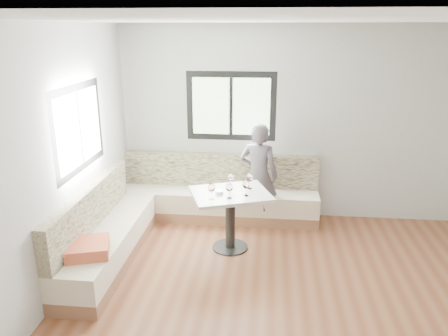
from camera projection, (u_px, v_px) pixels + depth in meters
The scene contains 10 objects.
room at pixel (296, 180), 4.00m from camera, with size 5.01×5.01×2.81m.
banquette at pixel (174, 213), 5.94m from camera, with size 2.90×2.80×0.95m.
table at pixel (230, 207), 5.51m from camera, with size 1.14×1.01×0.77m.
person at pixel (259, 175), 6.16m from camera, with size 0.55×0.36×1.50m, color #4D454C.
olive_ramekin at pixel (219, 192), 5.41m from camera, with size 0.10×0.10×0.04m.
wine_glass_a at pixel (212, 188), 5.20m from camera, with size 0.09×0.09×0.20m.
wine_glass_b at pixel (229, 188), 5.22m from camera, with size 0.09×0.09×0.20m.
wine_glass_c at pixel (246, 185), 5.31m from camera, with size 0.09×0.09×0.20m.
wine_glass_d at pixel (231, 178), 5.54m from camera, with size 0.09×0.09×0.20m.
wine_glass_e at pixel (250, 178), 5.54m from camera, with size 0.09×0.09×0.20m.
Camera 1 is at (-0.34, -3.74, 2.75)m, focal length 35.00 mm.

